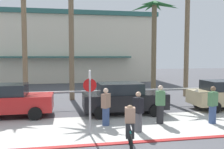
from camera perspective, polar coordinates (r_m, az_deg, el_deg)
ground_plane at (r=16.49m, az=-2.44°, el=-6.52°), size 80.00×80.00×0.00m
sidewalk_strip at (r=10.93m, az=1.95°, el=-12.12°), size 44.00×4.00×0.02m
curb_paint at (r=9.09m, az=4.77°, el=-15.57°), size 44.00×0.24×0.03m
building_backdrop at (r=32.86m, az=-11.01°, el=6.12°), size 22.03×11.03×8.30m
rail_fence at (r=14.89m, az=-1.63°, el=-4.42°), size 21.16×0.08×1.04m
stop_sign_bike_lane at (r=9.50m, az=-5.22°, el=-4.34°), size 0.52×0.56×2.56m
palm_tree_3 at (r=19.16m, az=-20.12°, el=14.60°), size 3.28×3.38×8.67m
palm_tree_4 at (r=17.76m, az=-9.42°, el=16.15°), size 3.44×3.64×8.83m
palm_tree_5 at (r=18.17m, az=10.01°, el=11.35°), size 3.61×3.33×7.09m
palm_tree_6 at (r=19.95m, az=17.32°, el=16.04°), size 3.01×3.02×9.90m
car_red_1 at (r=13.45m, az=-23.42°, el=-5.59°), size 4.40×2.02×1.69m
car_black_2 at (r=13.03m, az=2.71°, el=-5.55°), size 4.40×2.02×1.69m
cyclist_teal_0 at (r=8.37m, az=4.25°, el=-12.42°), size 0.42×1.80×1.50m
pedestrian_0 at (r=11.43m, az=11.24°, el=-7.23°), size 0.44×0.38×1.78m
pedestrian_1 at (r=10.92m, az=-1.45°, el=-7.95°), size 0.46×0.47×1.70m
pedestrian_2 at (r=10.08m, az=6.16°, el=-9.10°), size 0.42×0.47×1.67m
pedestrian_3 at (r=12.14m, az=22.55°, el=-6.93°), size 0.47×0.41×1.73m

